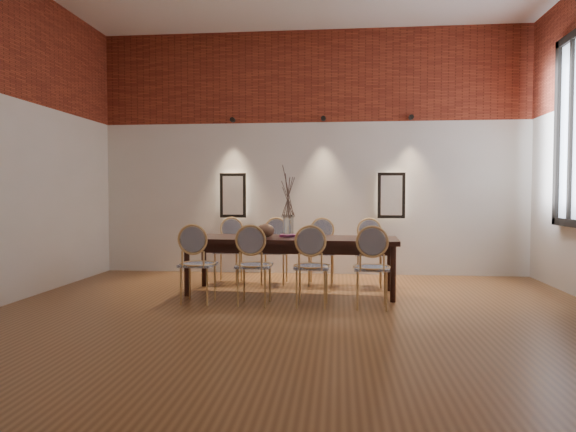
# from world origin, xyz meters

# --- Properties ---
(floor) EXTENTS (7.00, 7.00, 0.02)m
(floor) POSITION_xyz_m (0.00, 0.00, -0.01)
(floor) COLOR brown
(floor) RESTS_ON ground
(wall_back) EXTENTS (7.00, 0.10, 4.00)m
(wall_back) POSITION_xyz_m (0.00, 3.55, 2.00)
(wall_back) COLOR silver
(wall_back) RESTS_ON ground
(brick_band_back) EXTENTS (7.00, 0.02, 1.50)m
(brick_band_back) POSITION_xyz_m (0.00, 3.48, 3.25)
(brick_band_back) COLOR maroon
(brick_band_back) RESTS_ON ground
(niche_left) EXTENTS (0.36, 0.06, 0.66)m
(niche_left) POSITION_xyz_m (-1.30, 3.45, 1.30)
(niche_left) COLOR #FFEAC6
(niche_left) RESTS_ON wall_back
(niche_right) EXTENTS (0.36, 0.06, 0.66)m
(niche_right) POSITION_xyz_m (1.30, 3.45, 1.30)
(niche_right) COLOR #FFEAC6
(niche_right) RESTS_ON wall_back
(spot_fixture_left) EXTENTS (0.08, 0.10, 0.08)m
(spot_fixture_left) POSITION_xyz_m (-1.30, 3.42, 2.55)
(spot_fixture_left) COLOR black
(spot_fixture_left) RESTS_ON wall_back
(spot_fixture_mid) EXTENTS (0.08, 0.10, 0.08)m
(spot_fixture_mid) POSITION_xyz_m (0.20, 3.42, 2.55)
(spot_fixture_mid) COLOR black
(spot_fixture_mid) RESTS_ON wall_back
(spot_fixture_right) EXTENTS (0.08, 0.10, 0.08)m
(spot_fixture_right) POSITION_xyz_m (1.60, 3.42, 2.55)
(spot_fixture_right) COLOR black
(spot_fixture_right) RESTS_ON wall_back
(window_glass) EXTENTS (0.02, 0.78, 2.38)m
(window_glass) POSITION_xyz_m (3.46, 2.00, 2.15)
(window_glass) COLOR silver
(window_glass) RESTS_ON wall_right
(window_frame) EXTENTS (0.08, 0.90, 2.50)m
(window_frame) POSITION_xyz_m (3.44, 2.00, 2.15)
(window_frame) COLOR black
(window_frame) RESTS_ON wall_right
(window_mullion) EXTENTS (0.06, 0.06, 2.40)m
(window_mullion) POSITION_xyz_m (3.44, 2.00, 2.15)
(window_mullion) COLOR black
(window_mullion) RESTS_ON wall_right
(dining_table) EXTENTS (2.81, 1.01, 0.75)m
(dining_table) POSITION_xyz_m (-0.18, 1.76, 0.38)
(dining_table) COLOR black
(dining_table) RESTS_ON floor
(chair_near_a) EXTENTS (0.46, 0.46, 0.94)m
(chair_near_a) POSITION_xyz_m (-1.25, 1.08, 0.47)
(chair_near_a) COLOR tan
(chair_near_a) RESTS_ON floor
(chair_near_b) EXTENTS (0.46, 0.46, 0.94)m
(chair_near_b) POSITION_xyz_m (-0.55, 1.05, 0.47)
(chair_near_b) COLOR tan
(chair_near_b) RESTS_ON floor
(chair_near_c) EXTENTS (0.46, 0.46, 0.94)m
(chair_near_c) POSITION_xyz_m (0.14, 1.02, 0.47)
(chair_near_c) COLOR tan
(chair_near_c) RESTS_ON floor
(chair_near_d) EXTENTS (0.46, 0.46, 0.94)m
(chair_near_d) POSITION_xyz_m (0.84, 0.99, 0.47)
(chair_near_d) COLOR tan
(chair_near_d) RESTS_ON floor
(chair_far_a) EXTENTS (0.46, 0.46, 0.94)m
(chair_far_a) POSITION_xyz_m (-1.19, 2.53, 0.47)
(chair_far_a) COLOR tan
(chair_far_a) RESTS_ON floor
(chair_far_b) EXTENTS (0.46, 0.46, 0.94)m
(chair_far_b) POSITION_xyz_m (-0.49, 2.50, 0.47)
(chair_far_b) COLOR tan
(chair_far_b) RESTS_ON floor
(chair_far_c) EXTENTS (0.46, 0.46, 0.94)m
(chair_far_c) POSITION_xyz_m (0.20, 2.47, 0.47)
(chair_far_c) COLOR tan
(chair_far_c) RESTS_ON floor
(chair_far_d) EXTENTS (0.46, 0.46, 0.94)m
(chair_far_d) POSITION_xyz_m (0.90, 2.44, 0.47)
(chair_far_d) COLOR tan
(chair_far_d) RESTS_ON floor
(vase) EXTENTS (0.14, 0.14, 0.30)m
(vase) POSITION_xyz_m (-0.21, 1.76, 0.90)
(vase) COLOR silver
(vase) RESTS_ON dining_table
(dried_branches) EXTENTS (0.50, 0.50, 0.70)m
(dried_branches) POSITION_xyz_m (-0.21, 1.76, 1.35)
(dried_branches) COLOR #4D382F
(dried_branches) RESTS_ON vase
(bowl) EXTENTS (0.24, 0.24, 0.18)m
(bowl) POSITION_xyz_m (-0.51, 1.72, 0.84)
(bowl) COLOR brown
(bowl) RESTS_ON dining_table
(book) EXTENTS (0.27, 0.19, 0.03)m
(book) POSITION_xyz_m (-0.20, 1.87, 0.77)
(book) COLOR #7D1F51
(book) RESTS_ON dining_table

